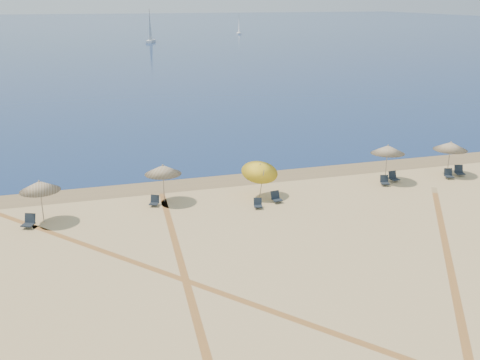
# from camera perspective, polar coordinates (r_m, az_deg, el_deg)

# --- Properties ---
(ocean) EXTENTS (500.00, 500.00, 0.00)m
(ocean) POSITION_cam_1_polar(r_m,az_deg,el_deg) (235.64, -14.82, 15.19)
(ocean) COLOR #0C2151
(ocean) RESTS_ON ground
(wet_sand) EXTENTS (500.00, 500.00, 0.00)m
(wet_sand) POSITION_cam_1_polar(r_m,az_deg,el_deg) (37.27, -1.74, 0.00)
(wet_sand) COLOR olive
(wet_sand) RESTS_ON ground
(umbrella_1) EXTENTS (2.19, 2.19, 2.47)m
(umbrella_1) POSITION_cam_1_polar(r_m,az_deg,el_deg) (31.62, -20.31, -0.60)
(umbrella_1) COLOR gray
(umbrella_1) RESTS_ON ground
(umbrella_2) EXTENTS (2.22, 2.22, 2.41)m
(umbrella_2) POSITION_cam_1_polar(r_m,az_deg,el_deg) (32.98, -8.10, 1.08)
(umbrella_2) COLOR gray
(umbrella_2) RESTS_ON ground
(umbrella_3) EXTENTS (2.27, 2.32, 2.55)m
(umbrella_3) POSITION_cam_1_polar(r_m,az_deg,el_deg) (33.54, 2.13, 1.20)
(umbrella_3) COLOR gray
(umbrella_3) RESTS_ON ground
(umbrella_4) EXTENTS (2.26, 2.27, 2.59)m
(umbrella_4) POSITION_cam_1_polar(r_m,az_deg,el_deg) (37.68, 15.27, 3.12)
(umbrella_4) COLOR gray
(umbrella_4) RESTS_ON ground
(umbrella_5) EXTENTS (2.32, 2.32, 2.43)m
(umbrella_5) POSITION_cam_1_polar(r_m,az_deg,el_deg) (40.59, 21.25, 3.35)
(umbrella_5) COLOR gray
(umbrella_5) RESTS_ON ground
(chair_1) EXTENTS (0.83, 0.88, 0.72)m
(chair_1) POSITION_cam_1_polar(r_m,az_deg,el_deg) (31.81, -21.29, -4.09)
(chair_1) COLOR black
(chair_1) RESTS_ON ground
(chair_2) EXTENTS (0.71, 0.76, 0.62)m
(chair_2) POSITION_cam_1_polar(r_m,az_deg,el_deg) (33.07, -8.98, -2.21)
(chair_2) COLOR black
(chair_2) RESTS_ON ground
(chair_3) EXTENTS (0.59, 0.66, 0.59)m
(chair_3) POSITION_cam_1_polar(r_m,az_deg,el_deg) (32.32, 1.89, -2.51)
(chair_3) COLOR black
(chair_3) RESTS_ON ground
(chair_4) EXTENTS (0.63, 0.71, 0.67)m
(chair_4) POSITION_cam_1_polar(r_m,az_deg,el_deg) (33.30, 3.81, -1.83)
(chair_4) COLOR black
(chair_4) RESTS_ON ground
(chair_5) EXTENTS (0.69, 0.75, 0.65)m
(chair_5) POSITION_cam_1_polar(r_m,az_deg,el_deg) (37.46, 14.94, -0.09)
(chair_5) COLOR black
(chair_5) RESTS_ON ground
(chair_6) EXTENTS (0.60, 0.69, 0.68)m
(chair_6) POSITION_cam_1_polar(r_m,az_deg,el_deg) (38.41, 15.82, 0.31)
(chair_6) COLOR black
(chair_6) RESTS_ON ground
(chair_7) EXTENTS (0.71, 0.77, 0.66)m
(chair_7) POSITION_cam_1_polar(r_m,az_deg,el_deg) (40.25, 21.07, 0.58)
(chair_7) COLOR black
(chair_7) RESTS_ON ground
(chair_8) EXTENTS (0.74, 0.82, 0.71)m
(chair_8) POSITION_cam_1_polar(r_m,az_deg,el_deg) (41.18, 22.04, 0.88)
(chair_8) COLOR black
(chair_8) RESTS_ON ground
(sailboat_0) EXTENTS (1.87, 4.55, 6.58)m
(sailboat_0) POSITION_cam_1_polar(r_m,az_deg,el_deg) (190.37, -0.12, 15.69)
(sailboat_0) COLOR white
(sailboat_0) RESTS_ON ocean
(sailboat_1) EXTENTS (3.42, 6.11, 8.86)m
(sailboat_1) POSITION_cam_1_polar(r_m,az_deg,el_deg) (156.02, -9.41, 15.04)
(sailboat_1) COLOR white
(sailboat_1) RESTS_ON ocean
(tire_tracks) EXTENTS (50.98, 45.73, 0.00)m
(tire_tracks) POSITION_cam_1_polar(r_m,az_deg,el_deg) (23.74, 2.83, -11.52)
(tire_tracks) COLOR tan
(tire_tracks) RESTS_ON ground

